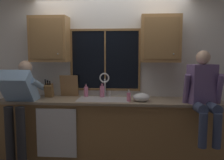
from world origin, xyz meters
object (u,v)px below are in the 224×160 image
Objects in this scene: bottle_tall_clear at (102,91)px; soap_dispenser at (129,97)px; mixing_bowl at (141,97)px; bottle_green_glass at (86,91)px; person_standing at (19,100)px; knife_block at (49,91)px; cutting_board at (69,86)px; person_sitting_on_counter at (204,92)px.

soap_dispenser is at bearing -35.55° from bottle_tall_clear.
bottle_green_glass is at bearing 161.26° from mixing_bowl.
person_standing is 6.38× the size of bottle_tall_clear.
cutting_board reaches higher than knife_block.
person_sitting_on_counter is 5.86× the size of bottle_green_glass.
person_sitting_on_counter reaches higher than knife_block.
cutting_board is at bearing 165.17° from mixing_bowl.
soap_dispenser is at bearing -19.08° from cutting_board.
knife_block reaches higher than bottle_green_glass.
soap_dispenser is 0.54m from bottle_tall_clear.
knife_block is at bearing 169.68° from soap_dispenser.
bottle_tall_clear is (0.87, 0.08, -0.01)m from knife_block.
person_standing is 2.68m from person_sitting_on_counter.
person_sitting_on_counter is 1.83m from bottle_green_glass.
mixing_bowl is at bearing -7.89° from knife_block.
mixing_bowl is 0.19m from soap_dispenser.
person_sitting_on_counter reaches higher than bottle_green_glass.
mixing_bowl is 1.08× the size of bottle_tall_clear.
soap_dispenser is at bearing 5.76° from person_standing.
person_standing reaches higher than mixing_bowl.
person_standing is 1.05m from bottle_green_glass.
cutting_board reaches higher than mixing_bowl.
person_sitting_on_counter reaches higher than soap_dispenser.
knife_block is (-2.36, 0.38, -0.08)m from person_sitting_on_counter.
bottle_tall_clear is (-1.49, 0.45, -0.09)m from person_sitting_on_counter.
mixing_bowl is 0.95m from bottle_green_glass.
bottle_tall_clear is (0.56, -0.03, -0.08)m from cutting_board.
knife_block is at bearing -170.65° from bottle_green_glass.
person_standing is 1.83m from mixing_bowl.
bottle_green_glass reaches higher than mixing_bowl.
person_standing is at bearing -179.46° from person_sitting_on_counter.
bottle_green_glass is 0.27m from bottle_tall_clear.
person_standing is 0.82m from cutting_board.
bottle_tall_clear reaches higher than mixing_bowl.
person_standing reaches higher than bottle_green_glass.
bottle_green_glass is at bearing 164.95° from person_sitting_on_counter.
knife_block reaches higher than soap_dispenser.
cutting_board is 1.68× the size of bottle_green_glass.
bottle_tall_clear reaches higher than soap_dispenser.
person_standing is 1.21× the size of person_sitting_on_counter.
soap_dispenser is at bearing -10.32° from knife_block.
cutting_board is 0.56m from bottle_tall_clear.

